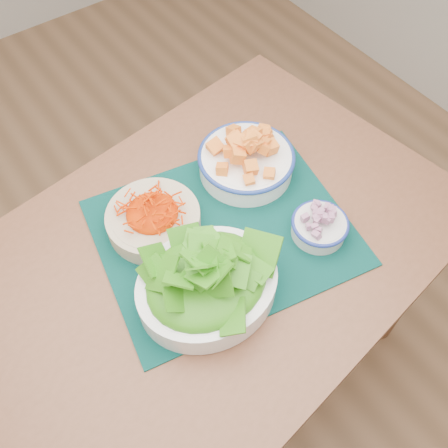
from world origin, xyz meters
name	(u,v)px	position (x,y,z in m)	size (l,w,h in m)	color
ground	(159,341)	(0.00, 0.00, 0.00)	(4.00, 4.00, 0.00)	#A77851
table	(205,273)	(0.10, -0.18, 0.65)	(1.26, 0.93, 0.75)	brown
placemat	(224,232)	(0.16, -0.17, 0.75)	(0.54, 0.44, 0.00)	black
carrot_bowl	(153,216)	(0.04, -0.07, 0.79)	(0.24, 0.24, 0.08)	beige
squash_bowl	(246,157)	(0.31, -0.06, 0.80)	(0.28, 0.28, 0.11)	white
lettuce_bowl	(207,280)	(0.04, -0.28, 0.82)	(0.31, 0.27, 0.14)	white
onion_bowl	(320,224)	(0.33, -0.29, 0.79)	(0.14, 0.14, 0.07)	silver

